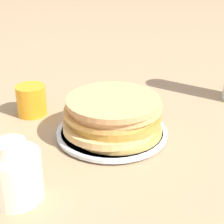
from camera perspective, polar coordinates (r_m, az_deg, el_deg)
The scene contains 5 objects.
ground_plane at distance 0.76m, azimuth -1.41°, elevation -4.30°, with size 4.00×4.00×0.00m, color #9E7F5B.
plate at distance 0.77m, azimuth 0.00°, elevation -3.14°, with size 0.23×0.23×0.01m.
pancake_stack at distance 0.75m, azimuth 0.17°, elevation -0.42°, with size 0.20×0.19×0.07m.
juice_glass at distance 0.87m, azimuth -12.17°, elevation 1.76°, with size 0.07×0.07×0.07m.
cream_jug at distance 0.60m, azimuth -14.74°, elevation -9.10°, with size 0.09×0.09×0.10m.
Camera 1 is at (-0.15, -0.64, 0.38)m, focal length 60.00 mm.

